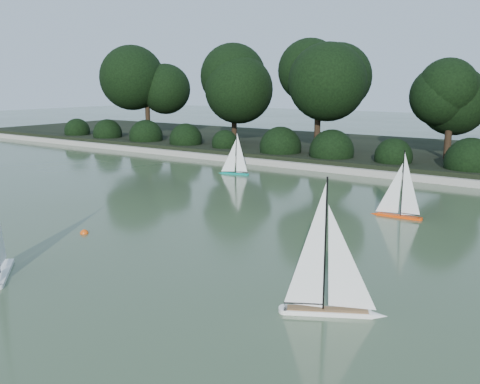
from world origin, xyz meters
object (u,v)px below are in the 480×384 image
Objects in this scene: sailboat_orange at (395,206)px; race_buoy at (84,233)px; sailboat_white_b at (336,292)px; sailboat_teal at (232,167)px; sailboat_white_a at (0,253)px.

sailboat_orange is 5.73m from race_buoy.
sailboat_white_b reaches higher than sailboat_orange.
sailboat_white_b is at bearing -46.86° from sailboat_teal.
sailboat_teal is at bearing 103.04° from race_buoy.
sailboat_white_b is 11.60× the size of race_buoy.
sailboat_orange is at bearing -21.43° from sailboat_teal.
sailboat_white_a is at bearing -71.58° from race_buoy.
sailboat_white_a is at bearing -75.70° from sailboat_teal.
sailboat_white_b is at bearing -78.17° from sailboat_orange.
sailboat_orange is 9.69× the size of race_buoy.
sailboat_white_b is 4.91m from race_buoy.
sailboat_teal reaches higher than race_buoy.
sailboat_white_b is 4.76m from sailboat_orange.
sailboat_white_a is at bearing -118.45° from sailboat_orange.
sailboat_white_a is 6.89m from sailboat_orange.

